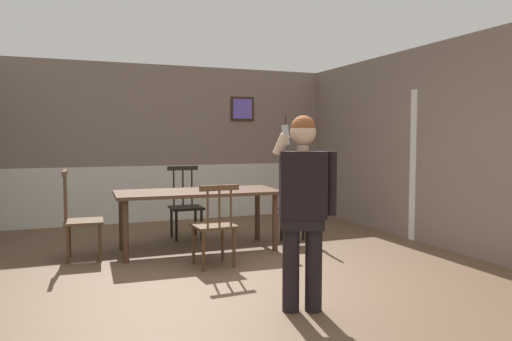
{
  "coord_description": "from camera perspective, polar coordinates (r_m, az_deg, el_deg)",
  "views": [
    {
      "loc": [
        -1.61,
        -4.62,
        1.43
      ],
      "look_at": [
        0.06,
        -0.38,
        1.12
      ],
      "focal_mm": 34.01,
      "sensor_mm": 36.0,
      "label": 1
    }
  ],
  "objects": [
    {
      "name": "person_figure",
      "position": [
        3.98,
        5.61,
        -3.66
      ],
      "size": [
        0.52,
        0.32,
        1.61
      ],
      "rotation": [
        0.0,
        0.0,
        2.8
      ],
      "color": "black",
      "rests_on": "ground_plane"
    },
    {
      "name": "chair_by_doorway",
      "position": [
        7.02,
        -8.3,
        -4.01
      ],
      "size": [
        0.45,
        0.45,
        1.02
      ],
      "rotation": [
        0.0,
        0.0,
        3.13
      ],
      "color": "black",
      "rests_on": "ground_plane"
    },
    {
      "name": "chair_at_table_head",
      "position": [
        6.08,
        -19.98,
        -5.31
      ],
      "size": [
        0.46,
        0.46,
        1.06
      ],
      "rotation": [
        0.0,
        0.0,
        4.66
      ],
      "color": "#513823",
      "rests_on": "ground_plane"
    },
    {
      "name": "dining_table",
      "position": [
        6.19,
        -6.85,
        -3.13
      ],
      "size": [
        2.07,
        0.96,
        0.77
      ],
      "rotation": [
        0.0,
        0.0,
        -0.04
      ],
      "color": "#4C3323",
      "rests_on": "ground_plane"
    },
    {
      "name": "chair_near_window",
      "position": [
        6.65,
        5.12,
        -4.39
      ],
      "size": [
        0.44,
        0.44,
        1.02
      ],
      "rotation": [
        0.0,
        0.0,
        1.48
      ],
      "color": "black",
      "rests_on": "ground_plane"
    },
    {
      "name": "room_right_partition",
      "position": [
        6.5,
        23.22,
        2.69
      ],
      "size": [
        0.13,
        7.5,
        2.67
      ],
      "color": "gray",
      "rests_on": "ground_plane"
    },
    {
      "name": "chair_opposite_corner",
      "position": [
        5.43,
        -4.92,
        -6.4
      ],
      "size": [
        0.47,
        0.47,
        0.93
      ],
      "rotation": [
        0.0,
        0.0,
        0.06
      ],
      "color": "#513823",
      "rests_on": "ground_plane"
    },
    {
      "name": "room_back_partition",
      "position": [
        8.53,
        -10.57,
        2.81
      ],
      "size": [
        5.92,
        0.17,
        2.67
      ],
      "color": "gray",
      "rests_on": "ground_plane"
    },
    {
      "name": "ground_plane",
      "position": [
        5.09,
        -2.23,
        -12.46
      ],
      "size": [
        8.26,
        8.26,
        0.0
      ],
      "primitive_type": "plane",
      "color": "brown"
    }
  ]
}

